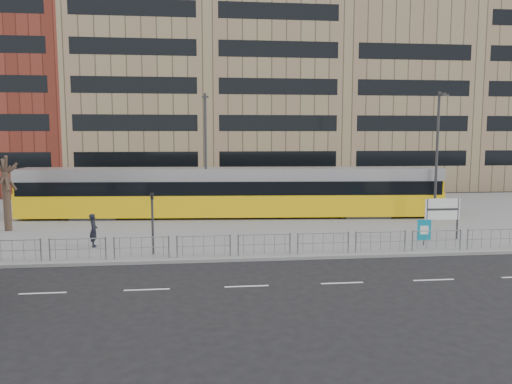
{
  "coord_description": "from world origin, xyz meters",
  "views": [
    {
      "loc": [
        -3.8,
        -23.65,
        6.22
      ],
      "look_at": [
        -0.5,
        6.0,
        2.68
      ],
      "focal_mm": 35.0,
      "sensor_mm": 36.0,
      "label": 1
    }
  ],
  "objects": [
    {
      "name": "plaza",
      "position": [
        0.0,
        12.0,
        0.07
      ],
      "size": [
        64.0,
        24.0,
        0.15
      ],
      "primitive_type": "cube",
      "color": "slate",
      "rests_on": "ground"
    },
    {
      "name": "lamp_post_west",
      "position": [
        -3.44,
        11.24,
        4.92
      ],
      "size": [
        0.45,
        1.04,
        8.78
      ],
      "color": "#2D2D30",
      "rests_on": "plaza"
    },
    {
      "name": "pedestrian_barrier",
      "position": [
        2.0,
        0.5,
        0.98
      ],
      "size": [
        32.07,
        0.07,
        1.1
      ],
      "color": "gray",
      "rests_on": "plaza"
    },
    {
      "name": "traffic_light_west",
      "position": [
        -6.24,
        1.4,
        2.12
      ],
      "size": [
        0.19,
        0.22,
        3.1
      ],
      "rotation": [
        0.0,
        0.0,
        0.15
      ],
      "color": "#2D2D30",
      "rests_on": "plaza"
    },
    {
      "name": "ad_panel",
      "position": [
        8.21,
        1.77,
        0.97
      ],
      "size": [
        0.75,
        0.08,
        1.41
      ],
      "rotation": [
        0.0,
        0.0,
        -0.02
      ],
      "color": "#2D2D30",
      "rests_on": "plaza"
    },
    {
      "name": "station_sign",
      "position": [
        9.91,
        3.15,
        1.78
      ],
      "size": [
        2.05,
        0.13,
        2.35
      ],
      "rotation": [
        0.0,
        0.0,
        -0.01
      ],
      "color": "#2D2D30",
      "rests_on": "plaza"
    },
    {
      "name": "lamp_post_east",
      "position": [
        12.42,
        9.15,
        4.96
      ],
      "size": [
        0.45,
        1.04,
        8.87
      ],
      "color": "#2D2D30",
      "rests_on": "plaza"
    },
    {
      "name": "pedestrian",
      "position": [
        -9.54,
        3.35,
        1.05
      ],
      "size": [
        0.54,
        0.72,
        1.8
      ],
      "primitive_type": "imported",
      "rotation": [
        0.0,
        0.0,
        1.74
      ],
      "color": "black",
      "rests_on": "plaza"
    },
    {
      "name": "bare_tree",
      "position": [
        -15.8,
        8.51,
        4.95
      ],
      "size": [
        3.8,
        3.8,
        6.56
      ],
      "color": "#32251C",
      "rests_on": "plaza"
    },
    {
      "name": "ground",
      "position": [
        0.0,
        0.0,
        0.0
      ],
      "size": [
        120.0,
        120.0,
        0.0
      ],
      "primitive_type": "plane",
      "color": "black",
      "rests_on": "ground"
    },
    {
      "name": "building_row",
      "position": [
        1.55,
        34.27,
        12.91
      ],
      "size": [
        70.4,
        18.4,
        31.2
      ],
      "color": "maroon",
      "rests_on": "ground"
    },
    {
      "name": "road_markings",
      "position": [
        1.0,
        -4.0,
        0.01
      ],
      "size": [
        62.0,
        0.12,
        0.01
      ],
      "primitive_type": "cube",
      "color": "white",
      "rests_on": "ground"
    },
    {
      "name": "tram",
      "position": [
        -1.58,
        12.19,
        1.94
      ],
      "size": [
        30.35,
        5.16,
        3.56
      ],
      "rotation": [
        0.0,
        0.0,
        -0.08
      ],
      "color": "yellow",
      "rests_on": "plaza"
    },
    {
      "name": "kerb",
      "position": [
        0.0,
        0.05,
        0.07
      ],
      "size": [
        64.0,
        0.25,
        0.17
      ],
      "primitive_type": "cube",
      "color": "gray",
      "rests_on": "ground"
    }
  ]
}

